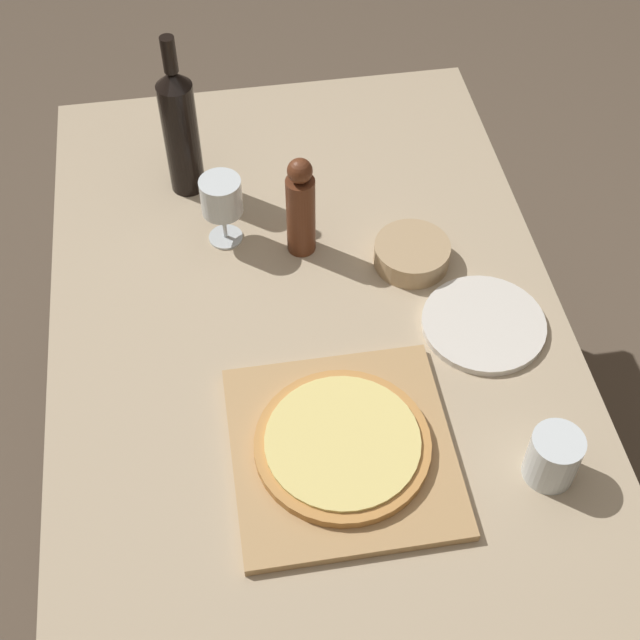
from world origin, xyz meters
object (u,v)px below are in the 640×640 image
Objects in this scene: wine_glass at (221,198)px; small_bowl at (412,254)px; pizza at (342,444)px; wine_bottle at (180,129)px; pepper_mill at (301,208)px.

small_bowl is at bearing -19.23° from wine_glass.
pizza is 0.55m from wine_glass.
wine_glass is at bearing 160.77° from small_bowl.
wine_bottle reaches higher than pizza.
wine_glass is at bearing 161.18° from pepper_mill.
pizza is at bearing -74.74° from wine_glass.
wine_bottle is 0.18m from wine_glass.
wine_bottle is at bearing 145.06° from small_bowl.
pizza is at bearing -73.39° from wine_bottle.
wine_glass reaches higher than pizza.
pizza is 1.30× the size of pepper_mill.
pepper_mill is 1.48× the size of wine_glass.
small_bowl is at bearing 62.73° from pizza.
wine_glass is at bearing 105.26° from pizza.
pepper_mill is (0.00, 0.48, 0.08)m from pizza.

